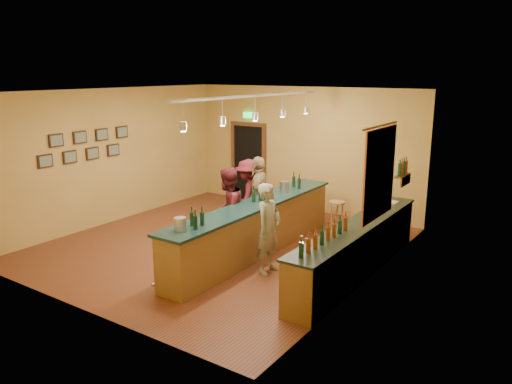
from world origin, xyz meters
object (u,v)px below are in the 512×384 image
Objects in this scene: customer_a at (228,210)px; customer_c at (248,195)px; back_counter at (357,248)px; bartender at (269,229)px; customer_b at (259,197)px; bar_stool at (337,208)px; tasting_bar at (255,225)px.

customer_c is (-0.43, 1.32, -0.03)m from customer_a.
customer_a is at bearing -172.49° from back_counter.
customer_b is at bearing 38.83° from bartender.
customer_b is at bearing -138.01° from bar_stool.
bar_stool is at bearing 123.76° from back_counter.
tasting_bar is 2.83× the size of customer_b.
back_counter reaches higher than bar_stool.
back_counter is 2.69m from customer_a.
customer_b reaches higher than customer_c.
tasting_bar is at bearing 100.00° from customer_a.
customer_a reaches higher than customer_c.
customer_b is (0.00, 1.12, 0.04)m from customer_a.
customer_c reaches higher than bar_stool.
customer_b is 0.47m from customer_c.
bartender is 2.03m from customer_b.
customer_c is at bearing 43.70° from bartender.
customer_b is (-1.27, 1.59, 0.07)m from bartender.
bartender reaches higher than bar_stool.
bar_stool is at bearing 70.16° from tasting_bar.
customer_b is 1.81m from bar_stool.
bartender is 2.79m from bar_stool.
bartender is at bearing 26.18° from customer_c.
customer_a is at bearing 0.41° from customer_c.
bar_stool is at bearing -0.98° from bartender.
customer_a reaches higher than bartender.
back_counter is 2.37m from bar_stool.
bartender reaches higher than back_counter.
customer_b is (-0.55, 0.96, 0.29)m from tasting_bar.
tasting_bar is at bearing 49.14° from bartender.
customer_b is 2.47× the size of bar_stool.
customer_b is at bearing 173.10° from customer_a.
back_counter is 2.53× the size of customer_b.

